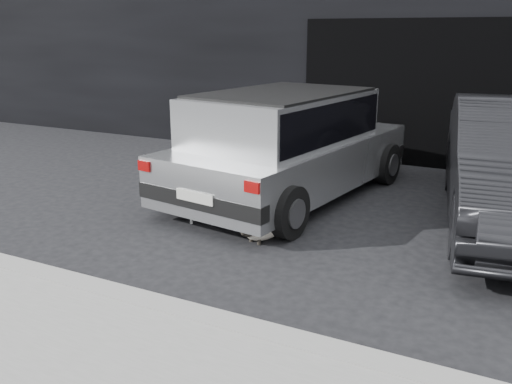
% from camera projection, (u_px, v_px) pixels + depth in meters
% --- Properties ---
extents(ground, '(80.00, 80.00, 0.00)m').
position_uv_depth(ground, '(263.00, 221.00, 7.08)').
color(ground, black).
rests_on(ground, ground).
extents(building_facade, '(34.00, 4.00, 5.00)m').
position_uv_depth(building_facade, '(436.00, 25.00, 11.07)').
color(building_facade, black).
rests_on(building_facade, ground).
extents(garage_opening, '(4.00, 0.10, 2.60)m').
position_uv_depth(garage_opening, '(411.00, 94.00, 9.69)').
color(garage_opening, black).
rests_on(garage_opening, ground).
extents(curb, '(18.00, 0.25, 0.12)m').
position_uv_depth(curb, '(233.00, 328.00, 4.40)').
color(curb, gray).
rests_on(curb, ground).
extents(silver_hatchback, '(2.60, 4.49, 1.57)m').
position_uv_depth(silver_hatchback, '(286.00, 140.00, 7.86)').
color(silver_hatchback, '#ADAFB2').
rests_on(silver_hatchback, ground).
extents(cat_siamese, '(0.44, 0.78, 0.28)m').
position_uv_depth(cat_siamese, '(262.00, 231.00, 6.36)').
color(cat_siamese, beige).
rests_on(cat_siamese, ground).
extents(cat_white, '(0.67, 0.37, 0.33)m').
position_uv_depth(cat_white, '(205.00, 211.00, 6.94)').
color(cat_white, silver).
rests_on(cat_white, ground).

